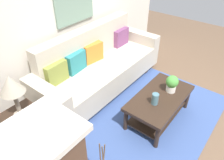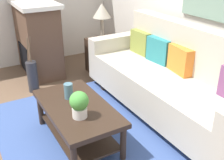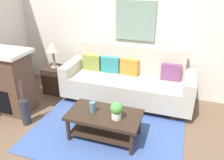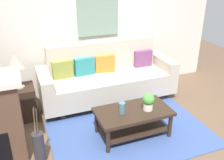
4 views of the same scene
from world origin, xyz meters
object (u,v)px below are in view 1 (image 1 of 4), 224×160
(throw_pillow_orange, at_px, (93,53))
(tabletop_vase, at_px, (155,99))
(coffee_table, at_px, (159,102))
(table_lamp, at_px, (11,86))
(throw_pillow_olive, at_px, (56,73))
(throw_pillow_teal, at_px, (76,62))
(side_table, at_px, (26,130))
(couch, at_px, (99,67))
(throw_pillow_plum, at_px, (121,37))
(potted_plant_tabletop, at_px, (172,83))

(throw_pillow_orange, distance_m, tabletop_vase, 1.36)
(coffee_table, relative_size, table_lamp, 1.93)
(throw_pillow_olive, xyz_separation_m, throw_pillow_teal, (0.40, 0.00, 0.00))
(throw_pillow_teal, xyz_separation_m, side_table, (-1.14, -0.22, -0.40))
(throw_pillow_olive, height_order, table_lamp, table_lamp)
(couch, distance_m, throw_pillow_teal, 0.48)
(side_table, bearing_deg, throw_pillow_plum, 5.35)
(throw_pillow_teal, height_order, table_lamp, table_lamp)
(potted_plant_tabletop, bearing_deg, throw_pillow_olive, 124.85)
(throw_pillow_orange, bearing_deg, coffee_table, -91.62)
(throw_pillow_teal, distance_m, table_lamp, 1.21)
(throw_pillow_orange, bearing_deg, throw_pillow_teal, 180.00)
(couch, height_order, throw_pillow_plum, couch)
(throw_pillow_olive, height_order, side_table, throw_pillow_olive)
(throw_pillow_plum, bearing_deg, throw_pillow_teal, 180.00)
(coffee_table, bearing_deg, throw_pillow_orange, 88.38)
(table_lamp, bearing_deg, throw_pillow_olive, 16.24)
(throw_pillow_olive, relative_size, throw_pillow_orange, 1.00)
(potted_plant_tabletop, bearing_deg, throw_pillow_plum, 65.79)
(couch, bearing_deg, side_table, -176.50)
(throw_pillow_olive, height_order, coffee_table, throw_pillow_olive)
(throw_pillow_plum, bearing_deg, throw_pillow_orange, 180.00)
(potted_plant_tabletop, bearing_deg, table_lamp, 145.83)
(throw_pillow_orange, bearing_deg, throw_pillow_olive, 180.00)
(couch, relative_size, table_lamp, 4.35)
(throw_pillow_plum, distance_m, table_lamp, 2.36)
(throw_pillow_orange, height_order, coffee_table, throw_pillow_orange)
(throw_pillow_teal, relative_size, tabletop_vase, 2.16)
(throw_pillow_olive, bearing_deg, table_lamp, -163.76)
(side_table, bearing_deg, coffee_table, -36.30)
(throw_pillow_teal, xyz_separation_m, throw_pillow_orange, (0.40, 0.00, 0.00))
(couch, xyz_separation_m, coffee_table, (-0.04, -1.20, -0.12))
(throw_pillow_plum, relative_size, tabletop_vase, 2.16)
(throw_pillow_teal, distance_m, coffee_table, 1.42)
(tabletop_vase, bearing_deg, throw_pillow_plum, 52.70)
(potted_plant_tabletop, bearing_deg, throw_pillow_orange, 97.03)
(throw_pillow_orange, height_order, table_lamp, table_lamp)
(tabletop_vase, xyz_separation_m, table_lamp, (-1.32, 1.11, 0.48))
(throw_pillow_olive, bearing_deg, side_table, -163.76)
(potted_plant_tabletop, height_order, table_lamp, table_lamp)
(couch, distance_m, throw_pillow_orange, 0.28)
(coffee_table, distance_m, potted_plant_tabletop, 0.33)
(throw_pillow_orange, bearing_deg, side_table, -171.93)
(throw_pillow_plum, xyz_separation_m, potted_plant_tabletop, (-0.62, -1.38, -0.11))
(couch, distance_m, side_table, 1.55)
(throw_pillow_orange, bearing_deg, table_lamp, -171.93)
(throw_pillow_plum, xyz_separation_m, side_table, (-2.33, -0.22, -0.40))
(throw_pillow_olive, bearing_deg, tabletop_vase, -66.90)
(coffee_table, bearing_deg, potted_plant_tabletop, -15.41)
(potted_plant_tabletop, bearing_deg, tabletop_vase, 172.86)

